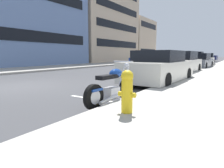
{
  "coord_description": "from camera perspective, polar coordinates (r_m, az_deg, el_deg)",
  "views": [
    {
      "loc": [
        -4.36,
        -7.42,
        1.26
      ],
      "look_at": [
        -0.27,
        -4.8,
        0.54
      ],
      "focal_mm": 31.44,
      "sensor_mm": 36.0,
      "label": 1
    }
  ],
  "objects": [
    {
      "name": "parked_car_far_down_curb",
      "position": [
        9.14,
        13.63,
        4.61
      ],
      "size": [
        4.66,
        2.06,
        1.45
      ],
      "rotation": [
        0.0,
        0.0,
        -0.04
      ],
      "color": "beige",
      "rests_on": "ground"
    },
    {
      "name": "car_opposite_curb",
      "position": [
        28.1,
        8.79,
        7.17
      ],
      "size": [
        4.58,
        2.01,
        1.42
      ],
      "rotation": [
        0.0,
        0.0,
        3.11
      ],
      "color": "navy",
      "rests_on": "ground"
    },
    {
      "name": "parked_car_mid_block",
      "position": [
        14.51,
        19.44,
        5.79
      ],
      "size": [
        4.45,
        2.05,
        1.51
      ],
      "rotation": [
        0.0,
        0.0,
        -0.04
      ],
      "color": "beige",
      "rests_on": "ground"
    },
    {
      "name": "ground_plane",
      "position": [
        8.7,
        -26.61,
        -0.75
      ],
      "size": [
        260.0,
        260.0,
        0.0
      ],
      "primitive_type": "plane",
      "color": "#3D3D3F"
    },
    {
      "name": "parked_car_at_intersection",
      "position": [
        26.15,
        25.43,
        6.42
      ],
      "size": [
        4.69,
        2.14,
        1.46
      ],
      "rotation": [
        0.0,
        0.0,
        0.06
      ],
      "color": "beige",
      "rests_on": "ground"
    },
    {
      "name": "crossing_truck",
      "position": [
        42.56,
        24.44,
        7.22
      ],
      "size": [
        2.42,
        5.39,
        1.89
      ],
      "rotation": [
        0.0,
        0.0,
        1.5
      ],
      "color": "#141947",
      "rests_on": "ground"
    },
    {
      "name": "townhouse_far_uphill",
      "position": [
        26.23,
        -26.21,
        20.2
      ],
      "size": [
        14.3,
        9.25,
        13.92
      ],
      "color": "#6B84B2",
      "rests_on": "ground"
    },
    {
      "name": "parked_motorcycle",
      "position": [
        5.06,
        0.12,
        -1.11
      ],
      "size": [
        2.01,
        0.62,
        1.1
      ],
      "rotation": [
        0.0,
        0.0,
        -0.06
      ],
      "color": "black",
      "rests_on": "ground"
    },
    {
      "name": "fire_hydrant",
      "position": [
        3.8,
        4.41,
        -1.83
      ],
      "size": [
        0.24,
        0.36,
        0.84
      ],
      "color": "gold",
      "rests_on": "sidewalk_near_curb"
    },
    {
      "name": "parking_stall_stripe",
      "position": [
        5.55,
        -3.41,
        -4.63
      ],
      "size": [
        0.12,
        2.2,
        0.01
      ],
      "primitive_type": "cube",
      "color": "silver",
      "rests_on": "ground"
    },
    {
      "name": "townhouse_mid_block",
      "position": [
        36.99,
        -5.24,
        17.28
      ],
      "size": [
        15.01,
        10.65,
        13.87
      ],
      "color": "beige",
      "rests_on": "ground"
    },
    {
      "name": "sidewalk_far_curb",
      "position": [
        22.07,
        -9.45,
        5.28
      ],
      "size": [
        120.0,
        5.0,
        0.14
      ],
      "primitive_type": "cube",
      "color": "gray",
      "rests_on": "ground"
    },
    {
      "name": "parked_car_behind_motorcycle",
      "position": [
        20.33,
        23.94,
        6.05
      ],
      "size": [
        4.64,
        2.05,
        1.41
      ],
      "rotation": [
        0.0,
        0.0,
        -0.04
      ],
      "color": "#4C515B",
      "rests_on": "ground"
    },
    {
      "name": "townhouse_near_left",
      "position": [
        47.14,
        5.08,
        12.42
      ],
      "size": [
        9.69,
        9.62,
        9.04
      ],
      "color": "beige",
      "rests_on": "ground"
    }
  ]
}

